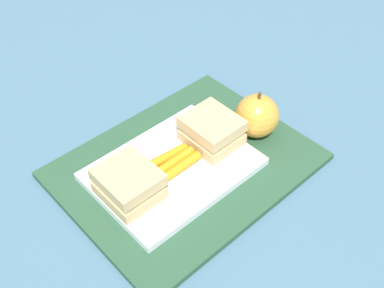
{
  "coord_description": "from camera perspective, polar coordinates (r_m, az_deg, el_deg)",
  "views": [
    {
      "loc": [
        -0.32,
        -0.36,
        0.52
      ],
      "look_at": [
        0.01,
        0.0,
        0.04
      ],
      "focal_mm": 43.68,
      "sensor_mm": 36.0,
      "label": 1
    }
  ],
  "objects": [
    {
      "name": "sandwich_half_left",
      "position": [
        0.63,
        -7.72,
        -4.8
      ],
      "size": [
        0.07,
        0.08,
        0.04
      ],
      "color": "tan",
      "rests_on": "food_tray"
    },
    {
      "name": "lunchbag_mat",
      "position": [
        0.7,
        -0.75,
        -2.64
      ],
      "size": [
        0.36,
        0.28,
        0.01
      ],
      "primitive_type": "cube",
      "color": "#284C33",
      "rests_on": "ground_plane"
    },
    {
      "name": "ground_plane",
      "position": [
        0.71,
        -0.75,
        -2.91
      ],
      "size": [
        2.4,
        2.4,
        0.0
      ],
      "primitive_type": "plane",
      "color": "#42667A"
    },
    {
      "name": "food_tray",
      "position": [
        0.69,
        -2.31,
        -3.04
      ],
      "size": [
        0.23,
        0.17,
        0.01
      ],
      "primitive_type": "cube",
      "color": "white",
      "rests_on": "lunchbag_mat"
    },
    {
      "name": "sandwich_half_right",
      "position": [
        0.7,
        2.43,
        1.67
      ],
      "size": [
        0.07,
        0.08,
        0.04
      ],
      "color": "tan",
      "rests_on": "food_tray"
    },
    {
      "name": "carrot_sticks_bundle",
      "position": [
        0.68,
        -2.36,
        -2.28
      ],
      "size": [
        0.08,
        0.04,
        0.02
      ],
      "color": "orange",
      "rests_on": "food_tray"
    },
    {
      "name": "apple",
      "position": [
        0.73,
        7.94,
        3.43
      ],
      "size": [
        0.07,
        0.07,
        0.08
      ],
      "color": "gold",
      "rests_on": "lunchbag_mat"
    }
  ]
}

